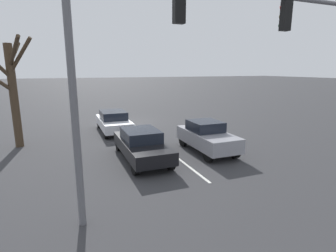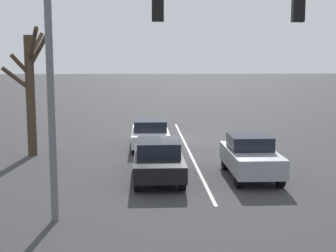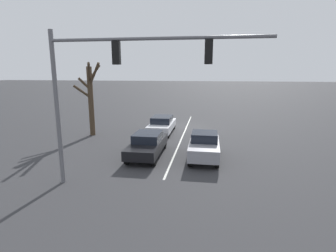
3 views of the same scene
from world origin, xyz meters
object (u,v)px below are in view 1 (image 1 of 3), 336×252
Objects in this scene: car_white_midlane_second at (114,121)px; traffic_signal_gantry at (171,40)px; car_gray_leftlane_front at (207,136)px; car_black_midlane_front at (142,144)px; bare_tree_near at (13,88)px.

car_white_midlane_second is 11.69m from traffic_signal_gantry.
car_gray_leftlane_front is 0.88× the size of car_white_midlane_second.
car_white_midlane_second is at bearing -59.28° from car_gray_leftlane_front.
car_white_midlane_second is 0.49× the size of traffic_signal_gantry.
bare_tree_near is (5.77, -4.51, 2.51)m from car_black_midlane_front.
bare_tree_near is at bearing -59.49° from traffic_signal_gantry.
car_white_midlane_second is at bearing -88.00° from car_black_midlane_front.
car_black_midlane_front is 7.74m from bare_tree_near.
traffic_signal_gantry is at bearing 49.24° from car_gray_leftlane_front.
traffic_signal_gantry reaches higher than bare_tree_near.
bare_tree_near is at bearing 17.35° from car_white_midlane_second.
car_white_midlane_second is 0.77× the size of bare_tree_near.
car_black_midlane_front is 3.54m from car_gray_leftlane_front.
bare_tree_near is (5.55, 1.73, 2.52)m from car_white_midlane_second.
traffic_signal_gantry reaches higher than car_gray_leftlane_front.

